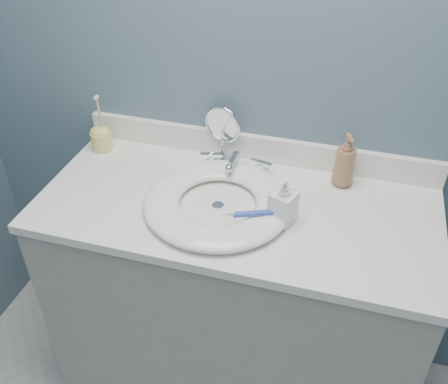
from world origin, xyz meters
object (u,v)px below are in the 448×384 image
at_px(makeup_mirror, 223,131).
at_px(soap_bottle_clear, 283,201).
at_px(soap_bottle_amber, 345,160).
at_px(toothbrush_holder, 101,137).

bearing_deg(makeup_mirror, soap_bottle_clear, -34.08).
relative_size(soap_bottle_amber, soap_bottle_clear, 1.20).
distance_m(makeup_mirror, toothbrush_holder, 0.43).
bearing_deg(toothbrush_holder, soap_bottle_amber, 1.49).
bearing_deg(toothbrush_holder, makeup_mirror, 8.90).
bearing_deg(soap_bottle_clear, toothbrush_holder, -177.27).
height_order(makeup_mirror, soap_bottle_amber, makeup_mirror).
distance_m(soap_bottle_amber, toothbrush_holder, 0.84).
xyz_separation_m(makeup_mirror, soap_bottle_clear, (0.26, -0.28, -0.03)).
relative_size(soap_bottle_clear, toothbrush_holder, 0.72).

